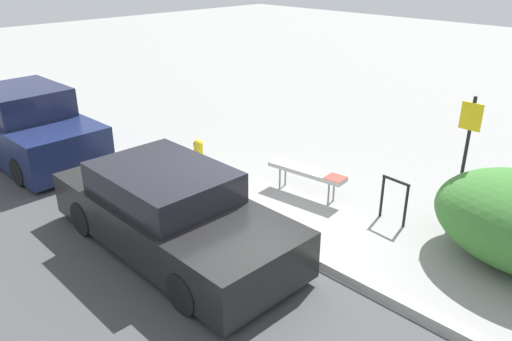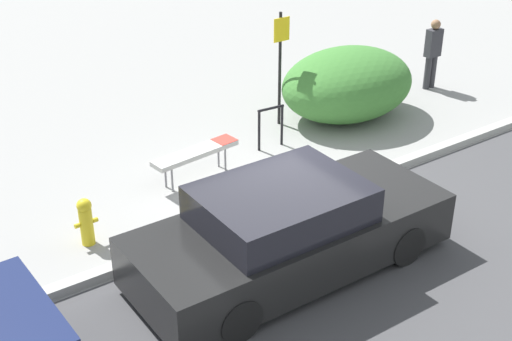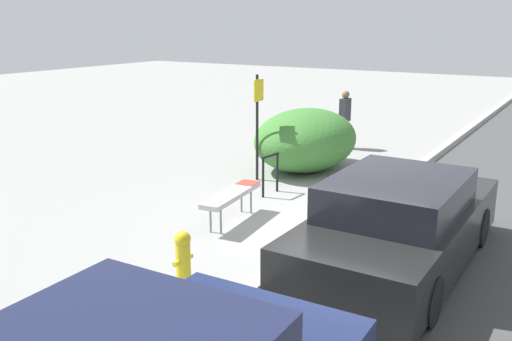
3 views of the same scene
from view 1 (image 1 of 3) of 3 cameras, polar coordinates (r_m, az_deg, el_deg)
ground_plane at (r=8.61m, az=0.62°, el=-7.27°), size 60.00×60.00×0.00m
curb at (r=8.58m, az=0.62°, el=-6.90°), size 60.00×0.20×0.13m
bench at (r=9.80m, az=5.87°, el=-0.17°), size 1.67×0.53×0.55m
bike_rack at (r=9.10m, az=15.52°, el=-2.84°), size 0.55×0.09×0.83m
sign_post at (r=9.11m, az=22.86°, el=2.22°), size 0.36×0.08×2.30m
fire_hydrant at (r=10.87m, az=-6.56°, el=1.78°), size 0.36×0.22×0.77m
parked_car_near at (r=8.09m, az=-9.75°, el=-4.72°), size 4.57×1.87×1.36m
parked_car_far at (r=12.64m, az=-24.46°, el=4.43°), size 4.17×1.93×1.66m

